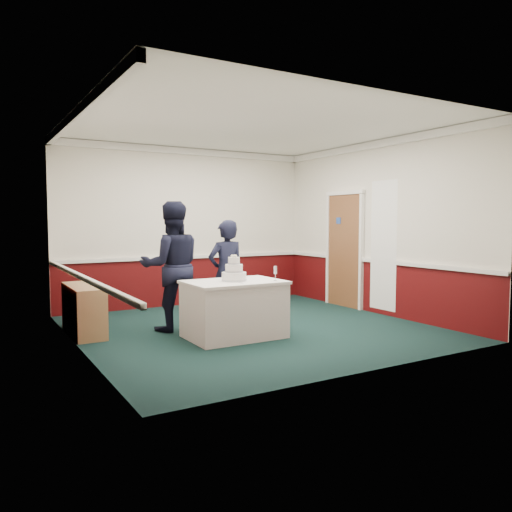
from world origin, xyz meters
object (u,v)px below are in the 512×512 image
cake_table (234,309)px  person_woman (226,274)px  wedding_cake (234,273)px  cake_knife (239,282)px  person_man (172,266)px  sideboard (84,310)px  champagne_flute (275,271)px

cake_table → person_woman: size_ratio=0.81×
wedding_cake → cake_knife: (-0.03, -0.20, -0.11)m
cake_knife → person_man: bearing=120.6°
sideboard → person_woman: bearing=-15.9°
wedding_cake → sideboard: bearing=144.5°
person_woman → champagne_flute: bearing=104.0°
cake_knife → champagne_flute: (0.53, -0.08, 0.14)m
person_man → cake_knife: bearing=127.2°
cake_knife → person_man: size_ratio=0.12×
cake_table → champagne_flute: bearing=-29.2°
wedding_cake → person_man: person_man is taller
wedding_cake → person_man: 1.04m
person_man → person_woman: 0.84m
cake_knife → sideboard: bearing=143.1°
cake_table → wedding_cake: bearing=90.0°
sideboard → wedding_cake: 2.23m
champagne_flute → person_woman: 1.01m
cake_knife → champagne_flute: 0.55m
wedding_cake → person_woman: bearing=71.6°
cake_table → person_woman: bearing=71.6°
champagne_flute → person_man: 1.58m
sideboard → cake_table: cake_table is taller
champagne_flute → wedding_cake: bearing=150.8°
cake_table → cake_knife: size_ratio=6.00×
sideboard → champagne_flute: 2.80m
wedding_cake → champagne_flute: (0.50, -0.28, 0.03)m
champagne_flute → person_woman: bearing=105.7°
person_woman → cake_table: bearing=69.9°
sideboard → person_man: bearing=-18.4°
person_man → wedding_cake: bearing=133.8°
sideboard → person_woman: 2.12m
wedding_cake → champagne_flute: 0.57m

